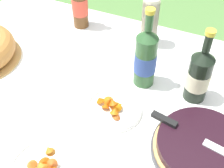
{
  "coord_description": "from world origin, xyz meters",
  "views": [
    {
      "loc": [
        0.41,
        -0.65,
        1.59
      ],
      "look_at": [
        0.09,
        0.09,
        0.78
      ],
      "focal_mm": 50.0,
      "sensor_mm": 36.0,
      "label": 1
    }
  ],
  "objects_px": {
    "juice_bottle_red": "(199,75)",
    "snack_plate_right": "(46,168)",
    "serving_knife": "(195,137)",
    "berry_tart": "(202,148)",
    "cup_stack": "(150,21)",
    "cider_bottle_green": "(146,58)",
    "cider_bottle_amber": "(80,2)",
    "snack_plate_left": "(113,108)"
  },
  "relations": [
    {
      "from": "juice_bottle_red",
      "to": "snack_plate_left",
      "type": "xyz_separation_m",
      "value": [
        -0.25,
        -0.19,
        -0.1
      ]
    },
    {
      "from": "serving_knife",
      "to": "cup_stack",
      "type": "xyz_separation_m",
      "value": [
        -0.31,
        0.47,
        0.05
      ]
    },
    {
      "from": "cider_bottle_amber",
      "to": "snack_plate_right",
      "type": "bearing_deg",
      "value": -70.48
    },
    {
      "from": "cider_bottle_amber",
      "to": "snack_plate_left",
      "type": "relative_size",
      "value": 1.62
    },
    {
      "from": "cup_stack",
      "to": "snack_plate_right",
      "type": "distance_m",
      "value": 0.74
    },
    {
      "from": "cup_stack",
      "to": "snack_plate_left",
      "type": "bearing_deg",
      "value": -87.77
    },
    {
      "from": "cider_bottle_amber",
      "to": "juice_bottle_red",
      "type": "height_order",
      "value": "cider_bottle_amber"
    },
    {
      "from": "serving_knife",
      "to": "cup_stack",
      "type": "height_order",
      "value": "cup_stack"
    },
    {
      "from": "berry_tart",
      "to": "snack_plate_left",
      "type": "distance_m",
      "value": 0.33
    },
    {
      "from": "berry_tart",
      "to": "cider_bottle_green",
      "type": "relative_size",
      "value": 0.97
    },
    {
      "from": "serving_knife",
      "to": "cider_bottle_green",
      "type": "relative_size",
      "value": 1.13
    },
    {
      "from": "juice_bottle_red",
      "to": "snack_plate_left",
      "type": "distance_m",
      "value": 0.33
    },
    {
      "from": "juice_bottle_red",
      "to": "snack_plate_right",
      "type": "relative_size",
      "value": 1.33
    },
    {
      "from": "cider_bottle_green",
      "to": "snack_plate_left",
      "type": "distance_m",
      "value": 0.22
    },
    {
      "from": "serving_knife",
      "to": "cider_bottle_amber",
      "type": "relative_size",
      "value": 1.11
    },
    {
      "from": "serving_knife",
      "to": "snack_plate_left",
      "type": "xyz_separation_m",
      "value": [
        -0.3,
        0.04,
        -0.05
      ]
    },
    {
      "from": "cider_bottle_amber",
      "to": "juice_bottle_red",
      "type": "bearing_deg",
      "value": -22.01
    },
    {
      "from": "berry_tart",
      "to": "juice_bottle_red",
      "type": "height_order",
      "value": "juice_bottle_red"
    },
    {
      "from": "serving_knife",
      "to": "juice_bottle_red",
      "type": "relative_size",
      "value": 1.24
    },
    {
      "from": "cup_stack",
      "to": "cider_bottle_green",
      "type": "relative_size",
      "value": 0.69
    },
    {
      "from": "berry_tart",
      "to": "cup_stack",
      "type": "xyz_separation_m",
      "value": [
        -0.34,
        0.48,
        0.09
      ]
    },
    {
      "from": "juice_bottle_red",
      "to": "snack_plate_left",
      "type": "height_order",
      "value": "juice_bottle_red"
    },
    {
      "from": "berry_tart",
      "to": "cider_bottle_amber",
      "type": "distance_m",
      "value": 0.84
    },
    {
      "from": "cup_stack",
      "to": "cider_bottle_green",
      "type": "height_order",
      "value": "cider_bottle_green"
    },
    {
      "from": "serving_knife",
      "to": "snack_plate_right",
      "type": "relative_size",
      "value": 1.65
    },
    {
      "from": "serving_knife",
      "to": "berry_tart",
      "type": "bearing_deg",
      "value": 0.0
    },
    {
      "from": "cider_bottle_green",
      "to": "snack_plate_right",
      "type": "bearing_deg",
      "value": -106.46
    },
    {
      "from": "cup_stack",
      "to": "cider_bottle_amber",
      "type": "height_order",
      "value": "cider_bottle_amber"
    },
    {
      "from": "serving_knife",
      "to": "snack_plate_right",
      "type": "height_order",
      "value": "serving_knife"
    },
    {
      "from": "serving_knife",
      "to": "cider_bottle_green",
      "type": "xyz_separation_m",
      "value": [
        -0.25,
        0.23,
        0.06
      ]
    },
    {
      "from": "cider_bottle_green",
      "to": "snack_plate_right",
      "type": "xyz_separation_m",
      "value": [
        -0.14,
        -0.49,
        -0.11
      ]
    },
    {
      "from": "cider_bottle_amber",
      "to": "snack_plate_right",
      "type": "xyz_separation_m",
      "value": [
        0.26,
        -0.73,
        -0.12
      ]
    },
    {
      "from": "serving_knife",
      "to": "snack_plate_right",
      "type": "xyz_separation_m",
      "value": [
        -0.39,
        -0.26,
        -0.05
      ]
    },
    {
      "from": "cider_bottle_amber",
      "to": "snack_plate_left",
      "type": "xyz_separation_m",
      "value": [
        0.35,
        -0.43,
        -0.12
      ]
    },
    {
      "from": "snack_plate_right",
      "to": "juice_bottle_red",
      "type": "bearing_deg",
      "value": 54.86
    },
    {
      "from": "berry_tart",
      "to": "cup_stack",
      "type": "relative_size",
      "value": 1.4
    },
    {
      "from": "berry_tart",
      "to": "cider_bottle_amber",
      "type": "xyz_separation_m",
      "value": [
        -0.68,
        0.48,
        0.1
      ]
    },
    {
      "from": "cider_bottle_green",
      "to": "snack_plate_right",
      "type": "distance_m",
      "value": 0.52
    },
    {
      "from": "juice_bottle_red",
      "to": "snack_plate_right",
      "type": "xyz_separation_m",
      "value": [
        -0.34,
        -0.49,
        -0.1
      ]
    },
    {
      "from": "serving_knife",
      "to": "cup_stack",
      "type": "relative_size",
      "value": 1.63
    },
    {
      "from": "juice_bottle_red",
      "to": "cider_bottle_green",
      "type": "bearing_deg",
      "value": -179.48
    },
    {
      "from": "cider_bottle_amber",
      "to": "juice_bottle_red",
      "type": "distance_m",
      "value": 0.65
    }
  ]
}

